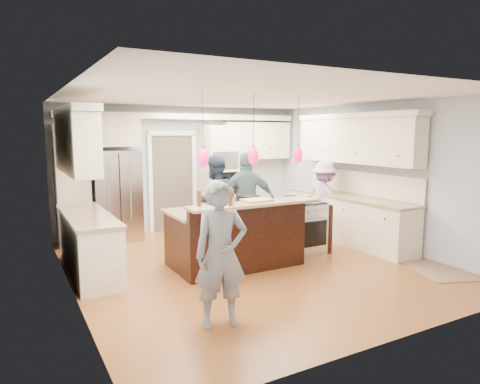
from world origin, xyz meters
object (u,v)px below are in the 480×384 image
Objects in this scene: person_far_left at (215,200)px; kitchen_island at (235,236)px; refrigerator at (116,196)px; island_range at (302,227)px; person_bar_end at (221,254)px.

kitchen_island is at bearing 55.86° from person_far_left.
refrigerator reaches higher than island_range.
refrigerator is 2.01m from person_far_left.
person_far_left is (1.44, 3.18, 0.05)m from person_bar_end.
island_range is at bearing 110.17° from person_far_left.
island_range is (1.41, 0.08, -0.03)m from kitchen_island.
kitchen_island is 2.24m from person_bar_end.
person_far_left is at bearing -38.77° from refrigerator.
person_bar_end is (0.13, -4.44, -0.08)m from refrigerator.
person_far_left reaches higher than person_bar_end.
person_bar_end is at bearing -122.14° from kitchen_island.
refrigerator is 3.71m from island_range.
kitchen_island is at bearing -176.92° from island_range.
kitchen_island is at bearing 70.39° from person_bar_end.
person_bar_end is 3.49m from person_far_left.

